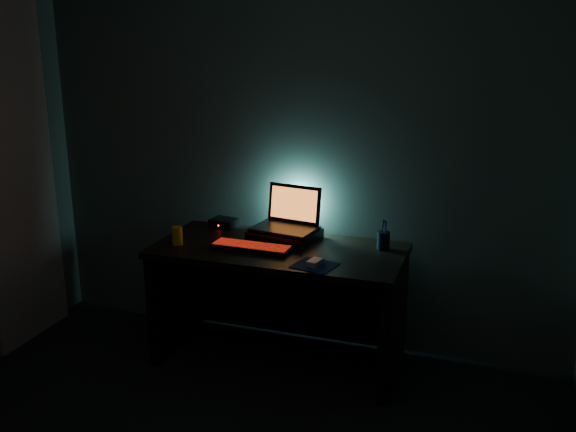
% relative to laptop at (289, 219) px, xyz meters
% --- Properties ---
extents(room, '(3.50, 4.00, 2.50)m').
position_rel_laptop_xyz_m(room, '(0.01, -1.84, 0.38)').
color(room, black).
rests_on(room, ground).
extents(desk, '(1.50, 0.70, 0.75)m').
position_rel_laptop_xyz_m(desk, '(0.01, -0.16, -0.38)').
color(desk, black).
rests_on(desk, ground).
extents(curtain, '(0.06, 0.65, 2.30)m').
position_rel_laptop_xyz_m(curtain, '(-1.70, -0.42, 0.28)').
color(curtain, beige).
rests_on(curtain, ground).
extents(riser, '(0.44, 0.36, 0.06)m').
position_rel_laptop_xyz_m(riser, '(-0.01, -0.05, -0.09)').
color(riser, black).
rests_on(riser, desk).
extents(laptop, '(0.42, 0.34, 0.26)m').
position_rel_laptop_xyz_m(laptop, '(0.00, 0.00, 0.00)').
color(laptop, black).
rests_on(laptop, riser).
extents(keyboard, '(0.49, 0.17, 0.03)m').
position_rel_laptop_xyz_m(keyboard, '(-0.13, -0.30, -0.11)').
color(keyboard, black).
rests_on(keyboard, desk).
extents(mousepad, '(0.26, 0.24, 0.00)m').
position_rel_laptop_xyz_m(mousepad, '(0.30, -0.44, -0.12)').
color(mousepad, '#0B234F').
rests_on(mousepad, desk).
extents(mouse, '(0.08, 0.11, 0.03)m').
position_rel_laptop_xyz_m(mouse, '(0.30, -0.44, -0.10)').
color(mouse, '#A1A2A7').
rests_on(mouse, mousepad).
extents(pen_cup, '(0.09, 0.09, 0.11)m').
position_rel_laptop_xyz_m(pen_cup, '(0.61, -0.04, -0.07)').
color(pen_cup, black).
rests_on(pen_cup, desk).
extents(juice_glass, '(0.08, 0.08, 0.11)m').
position_rel_laptop_xyz_m(juice_glass, '(-0.59, -0.36, -0.07)').
color(juice_glass, '#FFAC0D').
rests_on(juice_glass, desk).
extents(router, '(0.18, 0.16, 0.06)m').
position_rel_laptop_xyz_m(router, '(-0.47, 0.06, -0.09)').
color(router, black).
rests_on(router, desk).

